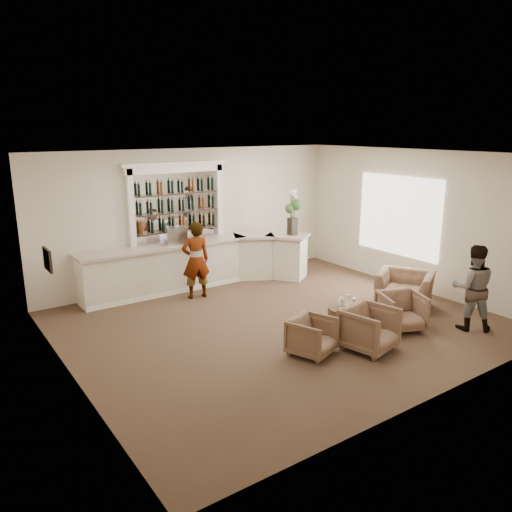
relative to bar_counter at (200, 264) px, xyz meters
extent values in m
plane|color=brown|center=(0.16, -3.00, -0.57)|extent=(8.00, 8.00, 0.00)
cube|color=beige|center=(0.16, 0.50, 1.08)|extent=(8.00, 0.04, 3.30)
cube|color=beige|center=(-3.84, -3.00, 1.08)|extent=(0.04, 7.00, 3.30)
cube|color=beige|center=(4.16, -3.00, 1.08)|extent=(0.04, 7.00, 3.30)
cube|color=silver|center=(0.16, -3.00, 2.73)|extent=(8.00, 7.00, 0.04)
cube|color=white|center=(4.13, -2.50, 1.13)|extent=(0.05, 2.40, 1.90)
cube|color=black|center=(-3.81, -1.80, 1.08)|extent=(0.04, 0.46, 0.38)
cube|color=beige|center=(-3.78, -1.80, 1.08)|extent=(0.01, 0.38, 0.30)
cube|color=#EFE4D0|center=(-0.84, 0.15, -0.03)|extent=(4.00, 0.70, 1.08)
cube|color=beige|center=(-0.84, 0.13, 0.54)|extent=(4.10, 0.82, 0.06)
cube|color=#EFE4D0|center=(1.51, -0.08, -0.03)|extent=(1.12, 1.04, 1.08)
cube|color=beige|center=(1.51, -0.10, 0.54)|extent=(1.27, 1.19, 0.06)
cube|color=#EFE4D0|center=(2.21, -0.60, -0.03)|extent=(1.08, 1.14, 1.08)
cube|color=beige|center=(2.21, -0.62, 0.54)|extent=(1.24, 1.29, 0.06)
cube|color=white|center=(-0.84, -0.18, -0.52)|extent=(4.00, 0.06, 0.10)
cube|color=white|center=(-0.34, 0.48, 1.38)|extent=(2.15, 0.02, 1.65)
cube|color=white|center=(-1.49, 0.42, 0.88)|extent=(0.14, 0.16, 2.90)
cube|color=white|center=(0.81, 0.42, 0.88)|extent=(0.14, 0.16, 2.90)
cube|color=white|center=(-0.34, 0.42, 2.27)|extent=(2.52, 0.16, 0.18)
cube|color=white|center=(-0.34, 0.42, 2.39)|extent=(2.64, 0.20, 0.08)
cube|color=#332319|center=(-0.34, 0.37, 0.81)|extent=(2.05, 0.20, 0.03)
cube|color=#332319|center=(-0.34, 0.37, 1.25)|extent=(2.05, 0.20, 0.03)
cube|color=#332319|center=(-0.34, 0.37, 1.69)|extent=(2.05, 0.20, 0.03)
cylinder|color=#4B3520|center=(0.91, -4.07, -0.32)|extent=(0.71, 0.71, 0.50)
imported|color=gray|center=(-0.45, -0.66, 0.31)|extent=(0.71, 0.53, 1.76)
imported|color=gray|center=(2.99, -5.29, 0.26)|extent=(1.02, 1.02, 1.67)
imported|color=brown|center=(-0.24, -4.41, -0.25)|extent=(0.91, 0.92, 0.66)
imported|color=brown|center=(0.70, -4.84, -0.19)|extent=(0.99, 1.00, 0.77)
imported|color=brown|center=(1.90, -4.55, -0.21)|extent=(1.02, 1.03, 0.72)
imported|color=brown|center=(3.00, -3.72, -0.20)|extent=(1.44, 1.50, 0.75)
cube|color=silver|center=(-0.56, 0.03, 0.77)|extent=(0.56, 0.51, 0.40)
cube|color=black|center=(2.29, -0.71, 0.78)|extent=(0.19, 0.19, 0.43)
cube|color=white|center=(0.89, -3.93, -0.01)|extent=(0.08, 0.08, 0.12)
camera|label=1|loc=(-5.53, -10.33, 3.20)|focal=35.00mm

